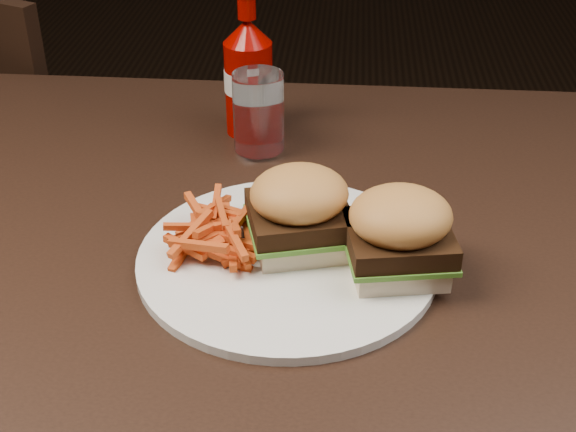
# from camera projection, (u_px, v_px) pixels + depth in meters

# --- Properties ---
(dining_table) EXTENTS (1.20, 0.80, 0.04)m
(dining_table) POSITION_uv_depth(u_px,v_px,m) (201.00, 243.00, 0.87)
(dining_table) COLOR black
(dining_table) RESTS_ON ground
(chair_far) EXTENTS (0.51, 0.51, 0.04)m
(chair_far) POSITION_uv_depth(u_px,v_px,m) (57.00, 171.00, 1.62)
(chair_far) COLOR black
(chair_far) RESTS_ON ground
(plate) EXTENTS (0.30, 0.30, 0.01)m
(plate) POSITION_uv_depth(u_px,v_px,m) (287.00, 259.00, 0.81)
(plate) COLOR white
(plate) RESTS_ON dining_table
(sandwich_half_a) EXTENTS (0.11, 0.10, 0.02)m
(sandwich_half_a) POSITION_uv_depth(u_px,v_px,m) (299.00, 237.00, 0.81)
(sandwich_half_a) COLOR beige
(sandwich_half_a) RESTS_ON plate
(sandwich_half_b) EXTENTS (0.10, 0.10, 0.02)m
(sandwich_half_b) POSITION_uv_depth(u_px,v_px,m) (397.00, 261.00, 0.78)
(sandwich_half_b) COLOR beige
(sandwich_half_b) RESTS_ON plate
(fries_pile) EXTENTS (0.12, 0.12, 0.04)m
(fries_pile) POSITION_uv_depth(u_px,v_px,m) (215.00, 228.00, 0.80)
(fries_pile) COLOR #CB5616
(fries_pile) RESTS_ON plate
(ketchup_bottle) EXTENTS (0.07, 0.07, 0.12)m
(ketchup_bottle) POSITION_uv_depth(u_px,v_px,m) (249.00, 89.00, 1.03)
(ketchup_bottle) COLOR #800300
(ketchup_bottle) RESTS_ON dining_table
(tumbler) EXTENTS (0.07, 0.07, 0.10)m
(tumbler) POSITION_uv_depth(u_px,v_px,m) (259.00, 112.00, 0.98)
(tumbler) COLOR white
(tumbler) RESTS_ON dining_table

